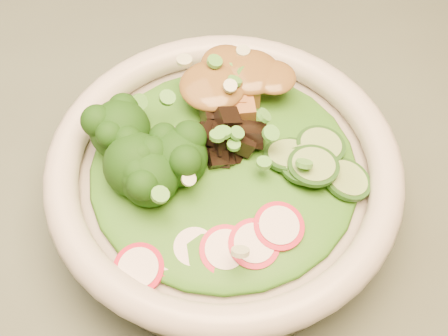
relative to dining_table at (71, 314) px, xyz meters
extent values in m
cylinder|color=black|center=(0.55, 0.35, -0.28)|extent=(0.06, 0.06, 0.72)
cube|color=#4B5A4B|center=(0.00, 0.00, 0.10)|extent=(1.20, 0.80, 0.03)
cylinder|color=beige|center=(0.15, 0.01, 0.14)|extent=(0.24, 0.24, 0.05)
torus|color=beige|center=(0.15, 0.01, 0.17)|extent=(0.27, 0.27, 0.03)
ellipsoid|color=#1E5C13|center=(0.15, 0.01, 0.17)|extent=(0.21, 0.21, 0.02)
ellipsoid|color=brown|center=(0.17, 0.07, 0.20)|extent=(0.07, 0.06, 0.02)
camera|label=1|loc=(0.09, -0.24, 0.57)|focal=50.00mm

